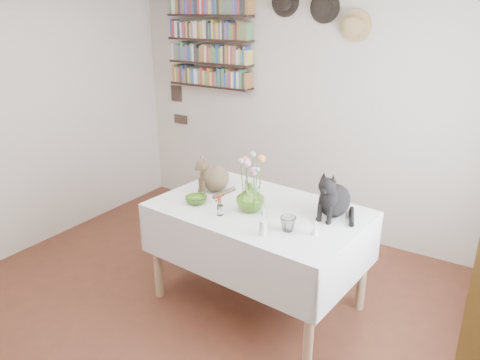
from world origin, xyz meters
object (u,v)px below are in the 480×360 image
Objects in this scene: tabby_cat at (216,172)px; bookshelf_unit at (210,43)px; dining_table at (258,232)px; flower_vase at (250,197)px; black_cat at (335,192)px.

bookshelf_unit is at bearing 159.30° from tabby_cat.
flower_vase is (-0.03, -0.07, 0.31)m from dining_table.
bookshelf_unit is (-0.97, 1.28, 0.87)m from tabby_cat.
tabby_cat reaches higher than flower_vase.
bookshelf_unit is (-1.95, 1.21, 0.85)m from black_cat.
flower_vase is at bearing -150.33° from black_cat.
dining_table is 7.55× the size of flower_vase.
bookshelf_unit reaches higher than flower_vase.
dining_table is at bearing -44.14° from bookshelf_unit.
tabby_cat is 1.48× the size of flower_vase.
bookshelf_unit is (-1.43, 1.39, 1.23)m from dining_table.
tabby_cat is at bearing -171.30° from black_cat.
tabby_cat is at bearing 156.76° from flower_vase.
flower_vase is at bearing -46.17° from bookshelf_unit.
bookshelf_unit reaches higher than tabby_cat.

